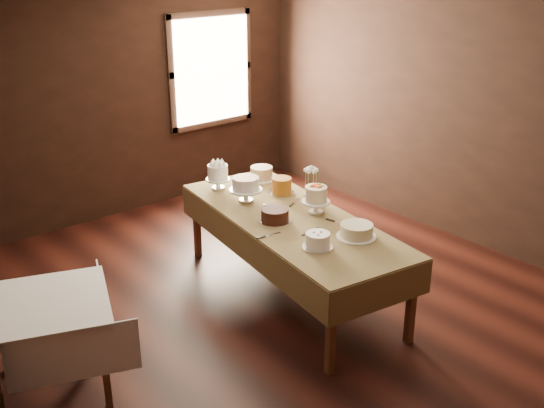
{
  "coord_description": "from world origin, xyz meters",
  "views": [
    {
      "loc": [
        -3.4,
        -3.86,
        3.09
      ],
      "look_at": [
        0.0,
        0.2,
        0.95
      ],
      "focal_mm": 42.66,
      "sensor_mm": 36.0,
      "label": 1
    }
  ],
  "objects": [
    {
      "name": "cake_lattice",
      "position": [
        0.11,
        0.73,
        0.9
      ],
      "size": [
        0.35,
        0.35,
        0.24
      ],
      "color": "white",
      "rests_on": "display_table"
    },
    {
      "name": "cake_server_a",
      "position": [
        0.15,
        -0.19,
        0.79
      ],
      "size": [
        0.24,
        0.07,
        0.01
      ],
      "primitive_type": "cube",
      "rotation": [
        0.0,
        0.0,
        0.18
      ],
      "color": "silver",
      "rests_on": "display_table"
    },
    {
      "name": "flower_bouquet",
      "position": [
        0.58,
        0.31,
        1.05
      ],
      "size": [
        0.14,
        0.14,
        0.2
      ],
      "primitive_type": null,
      "color": "white",
      "rests_on": "flower_vase"
    },
    {
      "name": "floor",
      "position": [
        0.0,
        0.0,
        0.0
      ],
      "size": [
        5.0,
        6.0,
        0.01
      ],
      "primitive_type": "cube",
      "color": "black",
      "rests_on": "ground"
    },
    {
      "name": "flower_vase",
      "position": [
        0.58,
        0.31,
        0.86
      ],
      "size": [
        0.17,
        0.17,
        0.14
      ],
      "primitive_type": "imported",
      "rotation": [
        0.0,
        0.0,
        5.03
      ],
      "color": "#2D2823",
      "rests_on": "display_table"
    },
    {
      "name": "cake_server_b",
      "position": [
        0.42,
        -0.26,
        0.79
      ],
      "size": [
        0.07,
        0.24,
        0.01
      ],
      "primitive_type": "cube",
      "rotation": [
        0.0,
        0.0,
        -1.36
      ],
      "color": "silver",
      "rests_on": "display_table"
    },
    {
      "name": "window",
      "position": [
        1.3,
        2.94,
        1.6
      ],
      "size": [
        1.1,
        0.05,
        1.3
      ],
      "primitive_type": "cube",
      "color": "#FFEABF",
      "rests_on": "wall_back"
    },
    {
      "name": "cake_meringue",
      "position": [
        0.11,
        1.18,
        0.91
      ],
      "size": [
        0.28,
        0.28,
        0.26
      ],
      "color": "white",
      "rests_on": "display_table"
    },
    {
      "name": "cake_swirl",
      "position": [
        -0.07,
        -0.47,
        0.85
      ],
      "size": [
        0.25,
        0.25,
        0.13
      ],
      "color": "silver",
      "rests_on": "display_table"
    },
    {
      "name": "cake_server_e",
      "position": [
        -0.19,
        -0.04,
        0.79
      ],
      "size": [
        0.24,
        0.06,
        0.01
      ],
      "primitive_type": "cube",
      "rotation": [
        0.0,
        0.0,
        -0.14
      ],
      "color": "silver",
      "rests_on": "display_table"
    },
    {
      "name": "display_table",
      "position": [
        0.19,
        0.15,
        0.73
      ],
      "size": [
        1.37,
        2.67,
        0.79
      ],
      "rotation": [
        0.0,
        0.0,
        -0.15
      ],
      "color": "#4E2E1D",
      "rests_on": "ground"
    },
    {
      "name": "cake_caramel",
      "position": [
        0.5,
        0.65,
        0.87
      ],
      "size": [
        0.26,
        0.26,
        0.16
      ],
      "color": "silver",
      "rests_on": "display_table"
    },
    {
      "name": "wall_back",
      "position": [
        0.0,
        3.0,
        1.4
      ],
      "size": [
        5.0,
        0.02,
        2.8
      ],
      "primitive_type": "cube",
      "color": "black",
      "rests_on": "ground"
    },
    {
      "name": "side_table",
      "position": [
        -2.09,
        0.21,
        0.65
      ],
      "size": [
        1.13,
        1.13,
        0.74
      ],
      "rotation": [
        0.0,
        0.0,
        -0.36
      ],
      "color": "#4E2E1D",
      "rests_on": "ground"
    },
    {
      "name": "cake_chocolate",
      "position": [
        0.01,
        0.17,
        0.85
      ],
      "size": [
        0.32,
        0.32,
        0.12
      ],
      "color": "silver",
      "rests_on": "display_table"
    },
    {
      "name": "cake_server_c",
      "position": [
        0.18,
        0.47,
        0.79
      ],
      "size": [
        0.04,
        0.24,
        0.01
      ],
      "primitive_type": "cube",
      "rotation": [
        0.0,
        0.0,
        1.52
      ],
      "color": "silver",
      "rests_on": "display_table"
    },
    {
      "name": "cake_server_d",
      "position": [
        0.48,
        0.41,
        0.79
      ],
      "size": [
        0.23,
        0.13,
        0.01
      ],
      "primitive_type": "cube",
      "rotation": [
        0.0,
        0.0,
        0.47
      ],
      "color": "silver",
      "rests_on": "display_table"
    },
    {
      "name": "cake_cream",
      "position": [
        0.32,
        -0.53,
        0.85
      ],
      "size": [
        0.39,
        0.39,
        0.12
      ],
      "color": "white",
      "rests_on": "display_table"
    },
    {
      "name": "cake_speckled",
      "position": [
        0.61,
        1.1,
        0.86
      ],
      "size": [
        0.33,
        0.33,
        0.14
      ],
      "color": "white",
      "rests_on": "display_table"
    },
    {
      "name": "wall_right",
      "position": [
        2.5,
        0.0,
        1.4
      ],
      "size": [
        0.02,
        6.0,
        2.8
      ],
      "primitive_type": "cube",
      "color": "black",
      "rests_on": "ground"
    },
    {
      "name": "cake_flowers",
      "position": [
        0.42,
        0.08,
        0.91
      ],
      "size": [
        0.26,
        0.26,
        0.27
      ],
      "color": "white",
      "rests_on": "display_table"
    }
  ]
}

